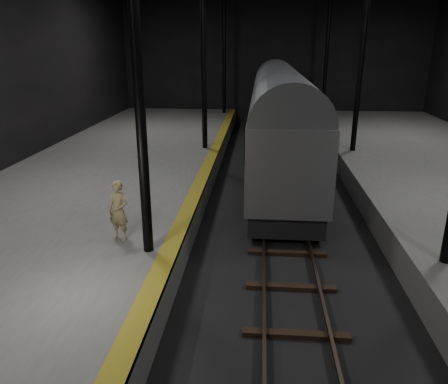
# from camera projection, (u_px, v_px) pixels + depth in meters

# --- Properties ---
(ground) EXTENTS (44.00, 44.00, 0.00)m
(ground) POSITION_uv_depth(u_px,v_px,m) (284.00, 229.00, 15.39)
(ground) COLOR black
(ground) RESTS_ON ground
(platform_left) EXTENTS (9.00, 43.80, 1.00)m
(platform_left) POSITION_uv_depth(u_px,v_px,m) (77.00, 209.00, 15.83)
(platform_left) COLOR #555552
(platform_left) RESTS_ON ground
(tactile_strip) EXTENTS (0.50, 43.80, 0.01)m
(tactile_strip) POSITION_uv_depth(u_px,v_px,m) (192.00, 199.00, 15.33)
(tactile_strip) COLOR olive
(tactile_strip) RESTS_ON platform_left
(track) EXTENTS (2.40, 43.00, 0.24)m
(track) POSITION_uv_depth(u_px,v_px,m) (284.00, 227.00, 15.37)
(track) COLOR #3F3328
(track) RESTS_ON ground
(train) EXTENTS (2.83, 18.86, 5.04)m
(train) POSITION_uv_depth(u_px,v_px,m) (279.00, 114.00, 21.86)
(train) COLOR #9FA1A7
(train) RESTS_ON ground
(woman) EXTENTS (0.72, 0.58, 1.71)m
(woman) POSITION_uv_depth(u_px,v_px,m) (118.00, 211.00, 11.98)
(woman) COLOR #9C895F
(woman) RESTS_ON platform_left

